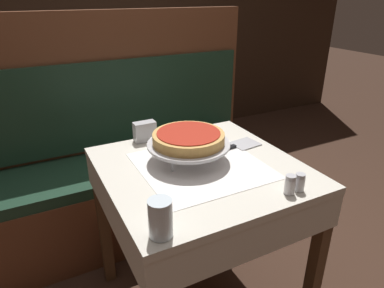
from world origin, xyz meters
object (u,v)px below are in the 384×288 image
at_px(pizza_server, 234,147).
at_px(water_glass_near, 160,218).
at_px(dining_table_front, 201,188).
at_px(dining_table_rear, 142,91).
at_px(booth_bench, 129,174).
at_px(pizza_pan_stand, 189,145).
at_px(condiment_caddy, 130,73).
at_px(salt_shaker, 290,185).
at_px(napkin_holder, 145,131).
at_px(pepper_shaker, 300,182).
at_px(deep_dish_pizza, 189,138).

distance_m(pizza_server, water_glass_near, 0.66).
distance_m(dining_table_front, water_glass_near, 0.47).
distance_m(dining_table_rear, booth_bench, 0.96).
height_order(pizza_pan_stand, pizza_server, pizza_pan_stand).
bearing_deg(pizza_server, condiment_caddy, 89.19).
xyz_separation_m(pizza_pan_stand, salt_shaker, (0.19, -0.38, -0.03)).
bearing_deg(booth_bench, napkin_holder, -91.66).
bearing_deg(pepper_shaker, dining_table_front, 124.08).
bearing_deg(condiment_caddy, salt_shaker, -91.87).
bearing_deg(napkin_holder, deep_dish_pizza, -72.20).
distance_m(napkin_holder, condiment_caddy, 1.33).
relative_size(booth_bench, condiment_caddy, 10.02).
xyz_separation_m(dining_table_front, salt_shaker, (0.17, -0.32, 0.14)).
bearing_deg(salt_shaker, condiment_caddy, 88.13).
distance_m(water_glass_near, napkin_holder, 0.68).
xyz_separation_m(deep_dish_pizza, water_glass_near, (-0.28, -0.38, -0.04)).
relative_size(booth_bench, pizza_server, 5.82).
bearing_deg(dining_table_front, deep_dish_pizza, 110.50).
height_order(booth_bench, deep_dish_pizza, booth_bench).
relative_size(dining_table_rear, condiment_caddy, 4.62).
relative_size(pizza_server, water_glass_near, 2.48).
height_order(dining_table_rear, pizza_server, pizza_server).
bearing_deg(condiment_caddy, napkin_holder, -105.01).
distance_m(dining_table_front, pizza_server, 0.25).
bearing_deg(pizza_pan_stand, napkin_holder, 107.80).
distance_m(deep_dish_pizza, pizza_server, 0.26).
distance_m(deep_dish_pizza, salt_shaker, 0.43).
bearing_deg(salt_shaker, pizza_server, 84.06).
relative_size(water_glass_near, napkin_holder, 1.15).
bearing_deg(pizza_server, water_glass_near, -142.07).
bearing_deg(salt_shaker, dining_table_rear, 86.20).
xyz_separation_m(booth_bench, napkin_holder, (-0.01, -0.38, 0.42)).
height_order(deep_dish_pizza, condiment_caddy, condiment_caddy).
xyz_separation_m(pizza_pan_stand, deep_dish_pizza, (0.00, 0.00, 0.03)).
bearing_deg(pizza_server, pizza_pan_stand, -175.35).
bearing_deg(pizza_server, pepper_shaker, -89.64).
bearing_deg(dining_table_front, dining_table_rear, 79.21).
xyz_separation_m(booth_bench, deep_dish_pizza, (0.08, -0.66, 0.48)).
distance_m(dining_table_front, deep_dish_pizza, 0.22).
height_order(pizza_server, salt_shaker, salt_shaker).
bearing_deg(napkin_holder, salt_shaker, -66.66).
bearing_deg(water_glass_near, booth_bench, 78.88).
xyz_separation_m(napkin_holder, condiment_caddy, (0.35, 1.29, -0.02)).
relative_size(pizza_server, napkin_holder, 2.85).
xyz_separation_m(pizza_pan_stand, water_glass_near, (-0.28, -0.38, -0.01)).
xyz_separation_m(deep_dish_pizza, pizza_server, (0.24, 0.02, -0.10)).
xyz_separation_m(pizza_server, napkin_holder, (-0.32, 0.25, 0.04)).
relative_size(pizza_pan_stand, napkin_holder, 3.34).
bearing_deg(dining_table_rear, booth_bench, -115.43).
bearing_deg(condiment_caddy, deep_dish_pizza, -99.38).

